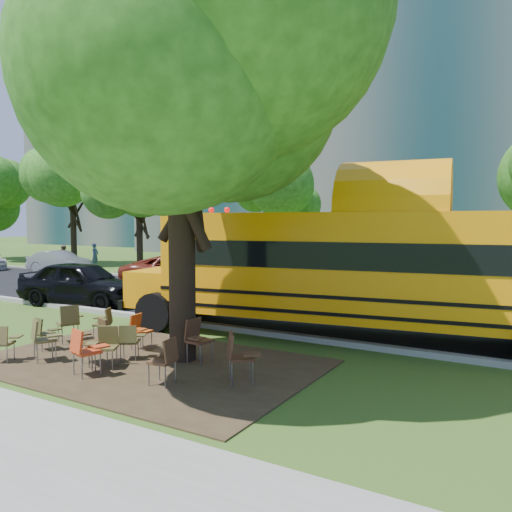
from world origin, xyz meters
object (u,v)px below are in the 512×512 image
Objects in this scene: chair_4 at (84,348)px; chair_7 at (238,353)px; chair_3 at (97,336)px; chair_0 at (44,331)px; chair_8 at (70,319)px; chair_9 at (104,321)px; black_car at (82,283)px; chair_6 at (165,356)px; chair_1 at (42,336)px; main_tree at (180,91)px; chair_12 at (197,336)px; bg_car_silver at (59,262)px; pedestrian_b at (63,257)px; chair_2 at (3,340)px; pedestrian_a at (95,256)px; school_bus at (389,267)px; chair_11 at (130,339)px; bg_car_red at (183,272)px; chair_5 at (105,343)px; chair_10 at (139,328)px.

chair_7 reaches higher than chair_4.
chair_0 is at bearing 17.58° from chair_3.
chair_7 reaches higher than chair_0.
chair_8 is (-2.44, 1.64, 0.01)m from chair_4.
chair_9 is 5.79m from black_car.
chair_1 is at bearing 84.88° from chair_6.
main_tree is at bearing 19.59° from chair_6.
chair_12 is (0.41, -0.05, -5.05)m from main_tree.
bg_car_silver is 2.52× the size of pedestrian_b.
bg_car_silver is (-14.31, 11.62, 0.15)m from chair_0.
chair_2 is 22.16m from pedestrian_a.
bg_car_silver reaches higher than chair_6.
chair_8 is at bearing -176.24° from main_tree.
school_bus is 14.03× the size of chair_12.
chair_3 is (-4.60, -5.06, -1.24)m from school_bus.
chair_11 is at bearing 60.80° from chair_1.
chair_2 is 0.85× the size of chair_7.
school_bus is 7.20m from chair_4.
chair_4 is 8.68m from black_car.
chair_3 is at bearing -133.38° from bg_car_silver.
chair_7 is (4.29, 0.88, 0.02)m from chair_1.
main_tree reaches higher than bg_car_red.
chair_2 is 0.99× the size of chair_9.
chair_5 is (2.11, 0.82, 0.03)m from chair_2.
pedestrian_a is at bearing -165.06° from chair_7.
bg_car_red is (-3.84, 9.12, 0.16)m from chair_8.
bg_car_silver is (-17.92, 10.64, 0.05)m from chair_12.
chair_6 is 1.07× the size of chair_9.
pedestrian_a is (-17.03, 15.11, 0.17)m from chair_3.
chair_1 is 2.05m from chair_9.
bg_car_silver reaches higher than chair_5.
chair_0 is at bearing -147.91° from chair_8.
chair_10 is at bearing 87.57° from chair_1.
bg_car_silver is at bearing 76.85° from chair_8.
chair_7 is at bearing 69.09° from chair_10.
chair_5 is 20.36m from bg_car_silver.
chair_6 is 0.57× the size of pedestrian_a.
black_car reaches higher than chair_9.
school_bus is 3.43× the size of bg_car_silver.
chair_7 is 1.21× the size of chair_11.
bg_car_red is (-4.37, 8.51, 0.24)m from chair_9.
chair_8 is 2.41m from chair_11.
bg_car_silver is 0.72× the size of bg_car_red.
black_car reaches higher than chair_5.
chair_10 is 1.05× the size of chair_11.
chair_1 is 1.17× the size of chair_11.
chair_1 is at bearing -136.42° from bg_car_silver.
chair_7 is 25.00m from pedestrian_a.
school_bus reaches higher than chair_10.
school_bus is 8.04m from chair_1.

